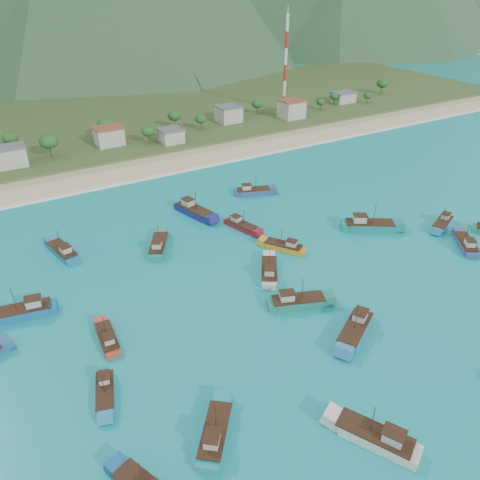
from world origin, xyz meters
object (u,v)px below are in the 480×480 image
boat_12 (269,272)px  boat_16 (442,224)px  boat_11 (215,435)px  boat_20 (284,247)px  boat_6 (23,312)px  boat_3 (253,192)px  boat_19 (241,226)px  boat_7 (355,330)px  boat_25 (376,438)px  boat_9 (297,302)px  radio_tower (285,65)px  boat_13 (194,211)px  boat_1 (466,245)px  boat_5 (159,246)px  boat_22 (105,392)px  boat_8 (369,226)px  boat_23 (63,252)px  boat_24 (108,339)px

boat_12 → boat_16: size_ratio=1.05×
boat_11 → boat_20: size_ratio=1.08×
boat_6 → boat_11: boat_6 is taller
boat_3 → boat_19: boat_3 is taller
boat_6 → boat_7: 60.66m
boat_3 → boat_6: bearing=-49.9°
boat_25 → boat_11: bearing=120.5°
boat_7 → boat_9: (-4.17, 11.59, -0.04)m
boat_19 → boat_7: bearing=70.8°
boat_3 → boat_12: bearing=-7.6°
radio_tower → boat_12: radio_tower is taller
boat_13 → boat_25: size_ratio=1.10×
boat_1 → boat_5: size_ratio=0.92×
boat_3 → boat_9: size_ratio=0.93×
boat_22 → boat_20: bearing=-140.2°
radio_tower → boat_6: bearing=-143.5°
boat_8 → boat_20: boat_8 is taller
boat_22 → boat_23: bearing=-78.5°
boat_13 → boat_1: bearing=120.2°
boat_7 → boat_22: (-42.03, 8.63, -0.31)m
boat_7 → boat_5: bearing=-6.8°
boat_1 → boat_3: (-26.90, 49.97, 0.02)m
boat_16 → boat_19: boat_16 is taller
radio_tower → boat_24: bearing=-136.4°
boat_9 → boat_22: (-37.86, -2.96, -0.27)m
boat_8 → boat_12: boat_8 is taller
boat_7 → radio_tower: bearing=-59.8°
boat_6 → boat_11: 45.14m
boat_19 → boat_3: bearing=-145.9°
boat_12 → boat_23: 46.65m
boat_13 → boat_7: bearing=79.8°
boat_12 → boat_23: size_ratio=0.94×
boat_1 → boat_3: size_ratio=0.93×
boat_23 → boat_24: (0.36, -33.11, -0.19)m
boat_11 → boat_23: (-7.43, 59.51, 0.01)m
boat_19 → boat_23: 42.03m
boat_3 → boat_20: (-9.89, -29.63, -0.09)m
boat_9 → boat_16: boat_9 is taller
boat_19 → boat_25: 63.26m
boat_19 → boat_5: bearing=-19.0°
boat_16 → boat_24: 84.64m
boat_5 → boat_8: boat_8 is taller
boat_8 → boat_24: bearing=-51.5°
boat_8 → boat_13: 44.51m
boat_6 → boat_24: boat_6 is taller
radio_tower → boat_23: (-109.81, -71.20, -20.27)m
radio_tower → boat_5: bearing=-138.6°
boat_16 → boat_22: 88.95m
boat_19 → boat_25: size_ratio=0.86×
boat_9 → radio_tower: bearing=167.0°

